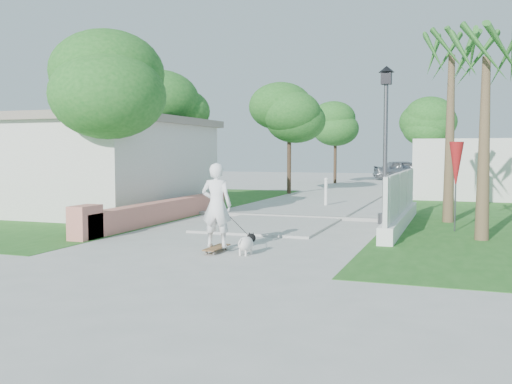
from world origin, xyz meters
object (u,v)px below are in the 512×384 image
at_px(street_lamp, 385,138).
at_px(bollard, 326,191).
at_px(patio_umbrella, 456,166).
at_px(dog, 247,243).
at_px(parked_car, 405,170).
at_px(skateboarder, 217,206).

height_order(street_lamp, bollard, street_lamp).
xyz_separation_m(street_lamp, patio_umbrella, (1.90, -1.00, -0.74)).
height_order(bollard, patio_umbrella, patio_umbrella).
height_order(dog, parked_car, parked_car).
bearing_deg(street_lamp, bollard, 120.96).
distance_m(bollard, dog, 10.41).
relative_size(patio_umbrella, skateboarder, 1.27).
bearing_deg(parked_car, dog, 160.10).
bearing_deg(skateboarder, dog, 166.86).
height_order(patio_umbrella, skateboarder, patio_umbrella).
xyz_separation_m(street_lamp, parked_car, (-1.70, 25.51, -1.68)).
height_order(street_lamp, dog, street_lamp).
bearing_deg(parked_car, bollard, 157.86).
distance_m(street_lamp, bollard, 5.56).
xyz_separation_m(bollard, skateboarder, (0.07, -10.29, 0.35)).
bearing_deg(skateboarder, street_lamp, -120.22).
relative_size(bollard, dog, 1.75).
xyz_separation_m(patio_umbrella, parked_car, (-3.60, 26.51, -0.94)).
xyz_separation_m(bollard, parked_car, (1.00, 21.01, 0.16)).
bearing_deg(street_lamp, patio_umbrella, -27.76).
relative_size(street_lamp, patio_umbrella, 1.93).
distance_m(bollard, patio_umbrella, 7.25).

